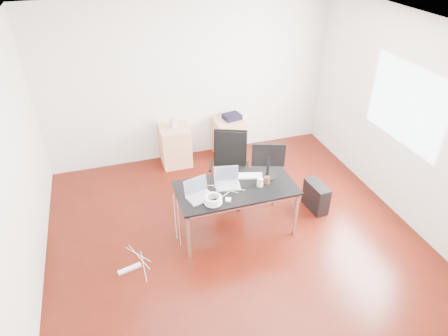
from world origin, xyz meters
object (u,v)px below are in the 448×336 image
object	(u,v)px
filing_cabinet_left	(175,146)
pc_tower	(316,196)
filing_cabinet_right	(229,138)
office_chair	(230,164)
desk	(236,190)

from	to	relation	value
filing_cabinet_left	pc_tower	distance (m)	2.60
pc_tower	filing_cabinet_right	bearing A→B (deg)	106.61
office_chair	filing_cabinet_right	distance (m)	1.34
desk	filing_cabinet_right	size ratio (longest dim) A/B	2.29
desk	office_chair	distance (m)	0.77
pc_tower	desk	bearing A→B (deg)	178.58
filing_cabinet_right	filing_cabinet_left	bearing A→B (deg)	180.00
pc_tower	filing_cabinet_left	bearing A→B (deg)	127.51
desk	filing_cabinet_left	size ratio (longest dim) A/B	2.29
filing_cabinet_left	pc_tower	bearing A→B (deg)	-47.75
office_chair	filing_cabinet_left	size ratio (longest dim) A/B	1.54
filing_cabinet_right	desk	bearing A→B (deg)	-105.58
desk	pc_tower	bearing A→B (deg)	3.32
office_chair	filing_cabinet_right	size ratio (longest dim) A/B	1.54
desk	filing_cabinet_left	distance (m)	2.07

